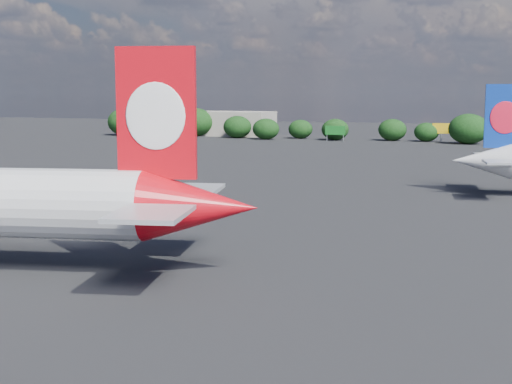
% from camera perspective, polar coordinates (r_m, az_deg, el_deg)
% --- Properties ---
extents(ground, '(500.00, 500.00, 0.00)m').
position_cam_1_polar(ground, '(97.15, 0.70, -0.53)').
color(ground, black).
rests_on(ground, ground).
extents(terminal_building, '(42.00, 16.00, 8.00)m').
position_cam_1_polar(terminal_building, '(242.98, -3.64, 5.52)').
color(terminal_building, gray).
rests_on(terminal_building, ground).
extents(highway_sign, '(6.00, 0.30, 4.50)m').
position_cam_1_polar(highway_sign, '(212.92, 6.35, 4.91)').
color(highway_sign, '#14661E').
rests_on(highway_sign, ground).
extents(billboard_yellow, '(5.00, 0.30, 5.50)m').
position_cam_1_polar(billboard_yellow, '(213.94, 14.60, 4.91)').
color(billboard_yellow, yellow).
rests_on(billboard_yellow, ground).
extents(horizon_treeline, '(205.97, 17.07, 9.33)m').
position_cam_1_polar(horizon_treeline, '(215.09, 10.21, 5.08)').
color(horizon_treeline, black).
rests_on(horizon_treeline, ground).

